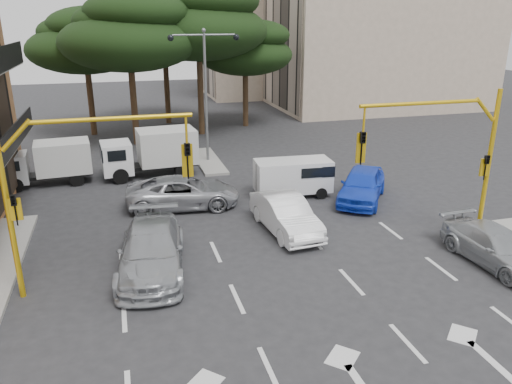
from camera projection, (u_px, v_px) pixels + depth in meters
ground at (296, 290)px, 16.43m from camera, size 120.00×120.00×0.00m
median_strip at (208, 161)px, 30.94m from camera, size 1.40×6.00×0.15m
apartment_beige_near at (381, 8)px, 47.48m from camera, size 20.20×12.15×18.70m
apartment_beige_far at (273, 19)px, 56.94m from camera, size 16.20×12.15×16.70m
pine_left_near at (129, 32)px, 32.87m from camera, size 9.15×9.15×10.23m
pine_center at (199, 20)px, 35.72m from camera, size 9.98×9.98×11.16m
pine_left_far at (85, 41)px, 35.97m from camera, size 8.32×8.32×9.30m
pine_right at (246, 48)px, 39.24m from camera, size 7.49×7.49×8.37m
pine_back at (164, 29)px, 39.99m from camera, size 9.15×9.15×10.23m
signal_mast_right at (451, 147)px, 18.68m from camera, size 5.79×0.37×6.00m
signal_mast_left at (67, 177)px, 15.22m from camera, size 5.79×0.37×6.00m
street_lamp_center at (205, 73)px, 29.17m from camera, size 4.16×0.36×7.77m
car_white_hatch at (286, 214)px, 20.71m from camera, size 1.98×4.69×1.51m
car_blue_compact at (362, 185)px, 24.22m from camera, size 4.26×4.95×1.61m
car_silver_wagon at (152, 250)px, 17.45m from camera, size 2.91×5.71×1.59m
car_silver_cross_a at (183, 192)px, 23.41m from camera, size 5.47×2.92×1.46m
car_silver_parked at (496, 247)px, 17.99m from camera, size 2.14×4.66×1.32m
van_white at (293, 178)px, 24.87m from camera, size 3.84×1.94×1.87m
box_truck_a at (47, 164)px, 26.49m from camera, size 4.79×2.35×2.28m
box_truck_b at (150, 153)px, 27.93m from camera, size 5.42×2.62×2.59m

